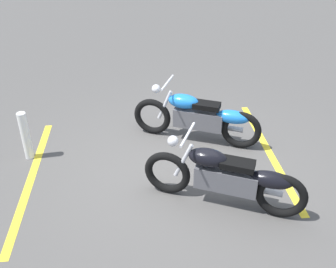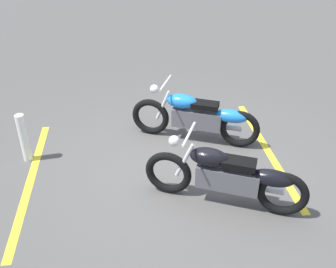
{
  "view_description": "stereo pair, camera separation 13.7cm",
  "coord_description": "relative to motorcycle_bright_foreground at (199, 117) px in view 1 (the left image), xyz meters",
  "views": [
    {
      "loc": [
        0.63,
        4.97,
        3.67
      ],
      "look_at": [
        0.23,
        0.0,
        0.65
      ],
      "focal_mm": 42.28,
      "sensor_mm": 36.0,
      "label": 1
    },
    {
      "loc": [
        0.76,
        4.96,
        3.67
      ],
      "look_at": [
        0.23,
        0.0,
        0.65
      ],
      "focal_mm": 42.28,
      "sensor_mm": 36.0,
      "label": 2
    }
  ],
  "objects": [
    {
      "name": "bollard_post",
      "position": [
        2.81,
        0.3,
        -0.05
      ],
      "size": [
        0.14,
        0.14,
        0.82
      ],
      "primitive_type": "cylinder",
      "color": "white",
      "rests_on": "ground"
    },
    {
      "name": "parking_stripe_mid",
      "position": [
        2.68,
        0.87,
        -0.46
      ],
      "size": [
        0.15,
        3.2,
        0.01
      ],
      "primitive_type": "cube",
      "rotation": [
        0.0,
        0.0,
        1.58
      ],
      "color": "yellow",
      "rests_on": "ground"
    },
    {
      "name": "ground_plane",
      "position": [
        0.36,
        0.82,
        -0.46
      ],
      "size": [
        60.0,
        60.0,
        0.0
      ],
      "primitive_type": "plane",
      "color": "#514F4C"
    },
    {
      "name": "motorcycle_dark_foreground",
      "position": [
        -0.13,
        1.68,
        0.0
      ],
      "size": [
        2.09,
        0.98,
        1.04
      ],
      "rotation": [
        0.0,
        0.0,
        -0.4
      ],
      "color": "black",
      "rests_on": "ground"
    },
    {
      "name": "parking_stripe_near",
      "position": [
        -1.13,
        0.45,
        -0.46
      ],
      "size": [
        0.15,
        3.2,
        0.01
      ],
      "primitive_type": "cube",
      "rotation": [
        0.0,
        0.0,
        1.58
      ],
      "color": "yellow",
      "rests_on": "ground"
    },
    {
      "name": "motorcycle_bright_foreground",
      "position": [
        0.0,
        0.0,
        0.0
      ],
      "size": [
        2.11,
        0.95,
        1.04
      ],
      "rotation": [
        0.0,
        0.0,
        -0.39
      ],
      "color": "black",
      "rests_on": "ground"
    }
  ]
}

